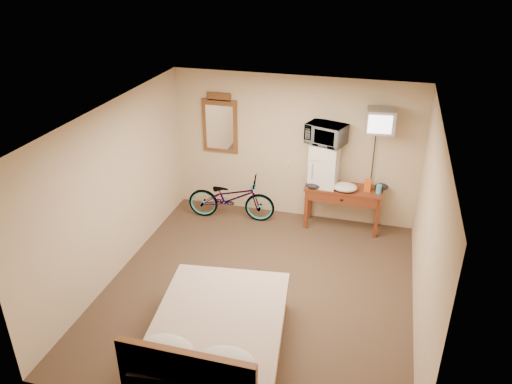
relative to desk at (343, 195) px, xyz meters
The scene contains 13 objects.
room 2.29m from the desk, 114.54° to the right, with size 4.60×4.64×2.50m.
desk is the anchor object (origin of this frame).
mini_fridge 0.61m from the desk, behind, with size 0.47×0.46×0.73m.
microwave 1.08m from the desk, behind, with size 0.60×0.41×0.33m, color white.
snack_bag 0.45m from the desk, ahead, with size 0.11×0.06×0.21m, color #DC5513.
blue_cup 0.60m from the desk, ahead, with size 0.09×0.09×0.15m, color #42B1E2.
cloth_cream 0.21m from the desk, 74.97° to the right, with size 0.41×0.32×0.13m, color white.
cloth_dark_a 0.53m from the desk, 167.07° to the right, with size 0.26×0.19×0.10m, color black.
cloth_dark_b 0.64m from the desk, 11.60° to the left, with size 0.22×0.18×0.10m, color black.
crt_television 1.40m from the desk, ahead, with size 0.46×0.57×0.37m.
wall_mirror 2.43m from the desk, behind, with size 0.63×0.04×1.06m.
bicycle 1.92m from the desk, behind, with size 0.53×1.53×0.80m, color black.
bed 3.55m from the desk, 107.13° to the right, with size 1.70×2.12×0.90m.
Camera 1 is at (1.47, -5.50, 4.35)m, focal length 35.00 mm.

